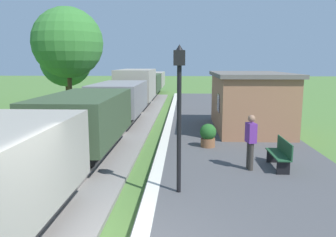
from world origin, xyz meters
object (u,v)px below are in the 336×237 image
Objects in this scene: freight_train at (130,94)px; potted_planter at (208,135)px; station_hut at (249,101)px; person_waiting at (251,140)px; lamp_post_near at (179,92)px; bench_near_hut at (280,154)px; tree_field_distant at (66,61)px; tree_field_left at (68,43)px.

freight_train is 42.79× the size of potted_planter.
station_hut is 3.39× the size of person_waiting.
person_waiting is 0.46× the size of lamp_post_near.
potted_planter is at bearing -79.63° from person_waiting.
tree_field_distant is (-12.91, 17.51, 2.89)m from bench_near_hut.
potted_planter is at bearing -121.97° from station_hut.
tree_field_left is at bearing 119.14° from lamp_post_near.
tree_field_distant is at bearing 116.53° from lamp_post_near.
person_waiting is 2.98m from potted_planter.
potted_planter is 0.16× the size of tree_field_distant.
person_waiting is 14.97m from tree_field_left.
tree_field_distant reaches higher than potted_planter.
station_hut reaches higher than freight_train.
person_waiting is 0.30× the size of tree_field_distant.
potted_planter is (-2.07, 2.56, 0.00)m from bench_near_hut.
tree_field_distant reaches higher than freight_train.
potted_planter is 0.25× the size of lamp_post_near.
station_hut is at bearing 88.37° from bench_near_hut.
bench_near_hut is 1.64× the size of potted_planter.
bench_near_hut is (6.62, -11.66, -0.73)m from freight_train.
tree_field_distant is at bearing 137.03° from freight_train.
person_waiting is (-1.15, -6.32, -0.47)m from station_hut.
lamp_post_near reaches higher than freight_train.
lamp_post_near is at bearing 29.90° from person_waiting.
person_waiting is (5.65, -11.83, -0.27)m from freight_train.
freight_train is 22.92× the size of person_waiting.
freight_train is 10.20m from potted_planter.
potted_planter is (4.56, -9.10, -0.73)m from freight_train.
potted_planter is at bearing 128.91° from bench_near_hut.
station_hut is at bearing -39.02° from freight_train.
tree_field_left is 7.15m from tree_field_distant.
station_hut is 6.33× the size of potted_planter.
lamp_post_near is at bearing -75.73° from freight_train.
station_hut is at bearing -24.35° from tree_field_left.
tree_field_distant is (-10.85, 14.96, 2.89)m from potted_planter.
freight_train is 5.64× the size of tree_field_left.
station_hut is 17.44m from tree_field_distant.
station_hut is at bearing -111.77° from person_waiting.
tree_field_left is 1.21× the size of tree_field_distant.
bench_near_hut is 0.26× the size of tree_field_distant.
bench_near_hut is at bearing -60.39° from freight_train.
lamp_post_near is 0.53× the size of tree_field_left.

